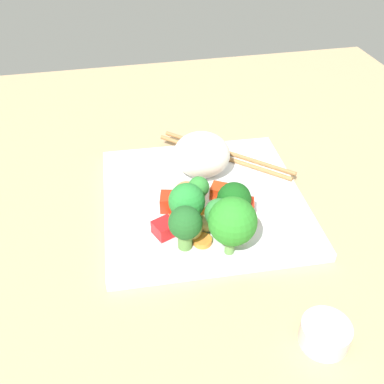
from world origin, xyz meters
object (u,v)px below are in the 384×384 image
Objects in this scene: broccoli_floret_5 at (220,214)px; sauce_cup at (325,334)px; square_plate at (203,200)px; chopstick_pair at (225,155)px; rice_mound at (202,154)px; carrot_slice_0 at (173,222)px.

sauce_cup is at bearing -66.86° from broccoli_floret_5.
chopstick_pair is (5.89, 9.60, 1.02)cm from square_plate.
carrot_slice_0 is at bearing -120.92° from rice_mound.
rice_mound is at bearing 80.27° from chopstick_pair.
square_plate is at bearing 106.07° from sauce_cup.
broccoli_floret_5 is 2.04× the size of carrot_slice_0.
sauce_cup reaches higher than chopstick_pair.
chopstick_pair is (4.82, 3.67, -3.04)cm from rice_mound.
broccoli_floret_5 is 19.40cm from chopstick_pair.
rice_mound reaches higher than square_plate.
square_plate is 9.71cm from broccoli_floret_5.
chopstick_pair is at bearing 58.46° from square_plate.
broccoli_floret_5 reaches higher than carrot_slice_0.
sauce_cup is at bearing -73.93° from square_plate.
square_plate is 7.33cm from carrot_slice_0.
rice_mound is at bearing 79.78° from square_plate.
rice_mound is 12.99cm from carrot_slice_0.
sauce_cup is at bearing -78.73° from rice_mound.
carrot_slice_0 is (-5.54, 3.73, -3.62)cm from broccoli_floret_5.
square_plate is at bearing -100.22° from rice_mound.
square_plate is 4.85× the size of broccoli_floret_5.
square_plate is 26.44cm from sauce_cup.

